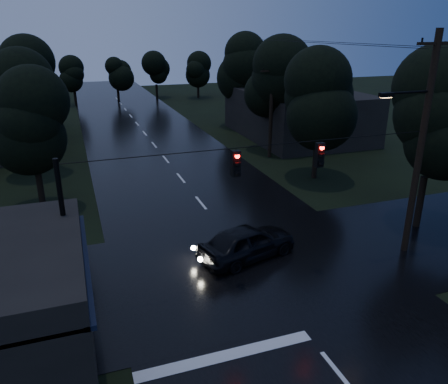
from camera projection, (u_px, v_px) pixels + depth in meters
main_road at (166, 160)px, 35.40m from camera, size 12.00×120.00×0.02m
cross_street at (252, 266)px, 19.50m from camera, size 60.00×9.00×0.02m
building_far_right at (297, 114)px, 42.51m from camera, size 10.00×14.00×4.40m
utility_pole_main at (420, 143)px, 19.07m from camera, size 3.50×0.30×10.00m
utility_pole_far at (271, 110)px, 34.85m from camera, size 2.00×0.30×7.50m
anchor_pole_left at (67, 241)px, 15.23m from camera, size 0.18×0.18×6.00m
span_signals at (278, 158)px, 16.94m from camera, size 15.00×0.37×1.12m
tree_corner_near at (435, 115)px, 21.39m from camera, size 4.48×4.48×9.44m
tree_left_a at (30, 121)px, 23.70m from camera, size 3.92×3.92×8.26m
tree_left_b at (27, 95)px, 30.45m from camera, size 4.20×4.20×8.85m
tree_left_c at (27, 76)px, 38.96m from camera, size 4.48×4.48×9.44m
tree_right_a at (320, 98)px, 29.16m from camera, size 4.20×4.20×8.85m
tree_right_b at (276, 80)px, 36.28m from camera, size 4.48×4.48×9.44m
tree_right_c at (239, 66)px, 45.17m from camera, size 4.76×4.76×10.03m
car at (247, 242)px, 19.96m from camera, size 5.08×3.15×1.62m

